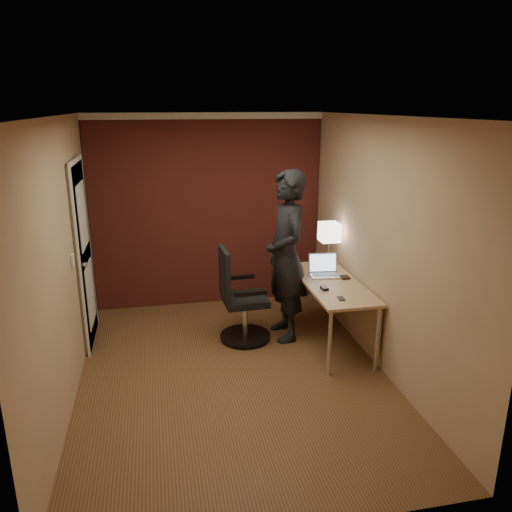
{
  "coord_description": "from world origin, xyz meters",
  "views": [
    {
      "loc": [
        -0.67,
        -4.42,
        2.6
      ],
      "look_at": [
        0.35,
        0.55,
        1.05
      ],
      "focal_mm": 35.0,
      "sensor_mm": 36.0,
      "label": 1
    }
  ],
  "objects_px": {
    "desk_lamp": "(329,233)",
    "laptop": "(324,269)",
    "office_chair": "(239,301)",
    "mouse": "(324,288)",
    "phone": "(341,298)",
    "desk": "(337,292)",
    "wallet": "(345,277)",
    "person": "(286,256)"
  },
  "relations": [
    {
      "from": "laptop",
      "to": "phone",
      "type": "relative_size",
      "value": 3.07
    },
    {
      "from": "phone",
      "to": "wallet",
      "type": "bearing_deg",
      "value": 70.11
    },
    {
      "from": "office_chair",
      "to": "person",
      "type": "relative_size",
      "value": 0.55
    },
    {
      "from": "desk_lamp",
      "to": "wallet",
      "type": "relative_size",
      "value": 4.86
    },
    {
      "from": "mouse",
      "to": "office_chair",
      "type": "xyz_separation_m",
      "value": [
        -0.83,
        0.48,
        -0.27
      ]
    },
    {
      "from": "laptop",
      "to": "person",
      "type": "distance_m",
      "value": 0.48
    },
    {
      "from": "office_chair",
      "to": "phone",
      "type": "bearing_deg",
      "value": -40.04
    },
    {
      "from": "office_chair",
      "to": "laptop",
      "type": "bearing_deg",
      "value": -0.52
    },
    {
      "from": "laptop",
      "to": "phone",
      "type": "bearing_deg",
      "value": -95.66
    },
    {
      "from": "desk_lamp",
      "to": "laptop",
      "type": "relative_size",
      "value": 1.51
    },
    {
      "from": "phone",
      "to": "person",
      "type": "distance_m",
      "value": 0.88
    },
    {
      "from": "laptop",
      "to": "mouse",
      "type": "xyz_separation_m",
      "value": [
        -0.15,
        -0.47,
        -0.05
      ]
    },
    {
      "from": "laptop",
      "to": "mouse",
      "type": "bearing_deg",
      "value": -108.02
    },
    {
      "from": "desk_lamp",
      "to": "wallet",
      "type": "xyz_separation_m",
      "value": [
        0.04,
        -0.45,
        -0.41
      ]
    },
    {
      "from": "desk_lamp",
      "to": "office_chair",
      "type": "bearing_deg",
      "value": -166.82
    },
    {
      "from": "laptop",
      "to": "wallet",
      "type": "bearing_deg",
      "value": -42.76
    },
    {
      "from": "laptop",
      "to": "phone",
      "type": "height_order",
      "value": "laptop"
    },
    {
      "from": "mouse",
      "to": "phone",
      "type": "height_order",
      "value": "mouse"
    },
    {
      "from": "mouse",
      "to": "phone",
      "type": "distance_m",
      "value": 0.29
    },
    {
      "from": "phone",
      "to": "office_chair",
      "type": "distance_m",
      "value": 1.21
    },
    {
      "from": "desk_lamp",
      "to": "office_chair",
      "type": "relative_size",
      "value": 0.5
    },
    {
      "from": "desk",
      "to": "wallet",
      "type": "relative_size",
      "value": 13.64
    },
    {
      "from": "desk_lamp",
      "to": "mouse",
      "type": "distance_m",
      "value": 0.9
    },
    {
      "from": "laptop",
      "to": "office_chair",
      "type": "bearing_deg",
      "value": 179.48
    },
    {
      "from": "phone",
      "to": "wallet",
      "type": "height_order",
      "value": "wallet"
    },
    {
      "from": "laptop",
      "to": "person",
      "type": "relative_size",
      "value": 0.18
    },
    {
      "from": "laptop",
      "to": "desk",
      "type": "bearing_deg",
      "value": -72.57
    },
    {
      "from": "wallet",
      "to": "person",
      "type": "bearing_deg",
      "value": 163.43
    },
    {
      "from": "desk",
      "to": "office_chair",
      "type": "bearing_deg",
      "value": 166.26
    },
    {
      "from": "desk",
      "to": "wallet",
      "type": "bearing_deg",
      "value": 33.33
    },
    {
      "from": "desk",
      "to": "office_chair",
      "type": "distance_m",
      "value": 1.1
    },
    {
      "from": "desk_lamp",
      "to": "office_chair",
      "type": "height_order",
      "value": "desk_lamp"
    },
    {
      "from": "desk",
      "to": "laptop",
      "type": "distance_m",
      "value": 0.33
    },
    {
      "from": "desk",
      "to": "office_chair",
      "type": "height_order",
      "value": "office_chair"
    },
    {
      "from": "desk",
      "to": "wallet",
      "type": "distance_m",
      "value": 0.19
    },
    {
      "from": "desk_lamp",
      "to": "person",
      "type": "xyz_separation_m",
      "value": [
        -0.59,
        -0.26,
        -0.18
      ]
    },
    {
      "from": "desk_lamp",
      "to": "office_chair",
      "type": "distance_m",
      "value": 1.34
    },
    {
      "from": "phone",
      "to": "laptop",
      "type": "bearing_deg",
      "value": 89.18
    },
    {
      "from": "desk",
      "to": "mouse",
      "type": "relative_size",
      "value": 15.0
    },
    {
      "from": "phone",
      "to": "person",
      "type": "relative_size",
      "value": 0.06
    },
    {
      "from": "laptop",
      "to": "office_chair",
      "type": "relative_size",
      "value": 0.33
    },
    {
      "from": "mouse",
      "to": "office_chair",
      "type": "bearing_deg",
      "value": 145.34
    }
  ]
}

